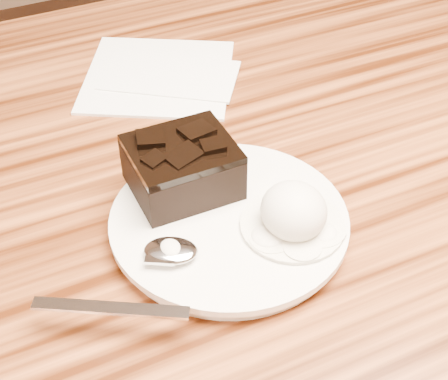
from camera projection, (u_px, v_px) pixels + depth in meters
name	position (u px, v px, depth m)	size (l,w,h in m)	color
plate	(229.00, 224.00, 0.59)	(0.21, 0.21, 0.02)	white
brownie	(182.00, 170.00, 0.60)	(0.09, 0.08, 0.04)	black
ice_cream_scoop	(294.00, 211.00, 0.57)	(0.05, 0.06, 0.05)	white
melt_puddle	(292.00, 226.00, 0.58)	(0.09, 0.09, 0.00)	#ECE6CD
spoon	(171.00, 252.00, 0.55)	(0.03, 0.17, 0.01)	silver
napkin	(158.00, 75.00, 0.78)	(0.16, 0.16, 0.01)	white
crumb_a	(313.00, 221.00, 0.58)	(0.01, 0.01, 0.00)	black
crumb_b	(306.00, 236.00, 0.57)	(0.01, 0.01, 0.00)	black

